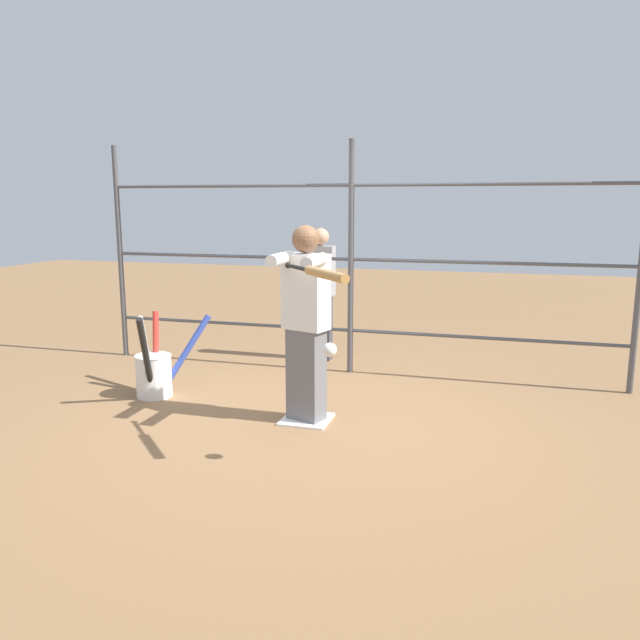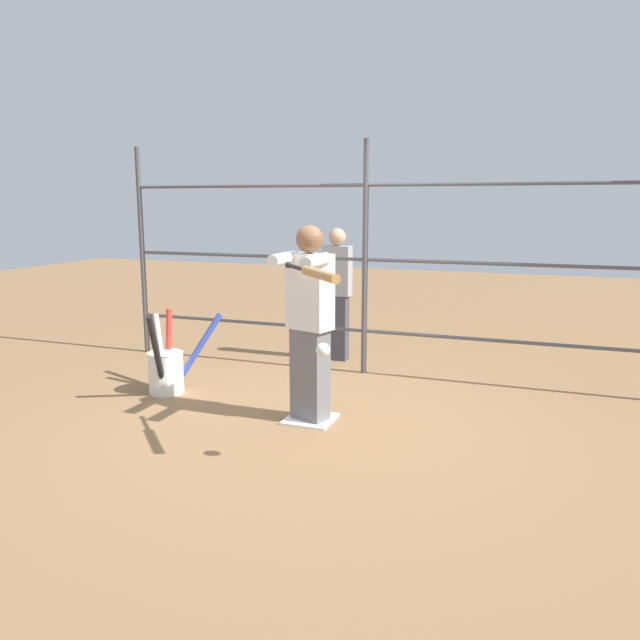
{
  "view_description": "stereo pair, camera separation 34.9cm",
  "coord_description": "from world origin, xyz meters",
  "px_view_note": "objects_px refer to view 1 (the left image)",
  "views": [
    {
      "loc": [
        -1.49,
        4.8,
        1.82
      ],
      "look_at": [
        -0.22,
        0.37,
        0.95
      ],
      "focal_mm": 35.0,
      "sensor_mm": 36.0,
      "label": 1
    },
    {
      "loc": [
        -1.82,
        4.69,
        1.82
      ],
      "look_at": [
        -0.22,
        0.37,
        0.95
      ],
      "focal_mm": 35.0,
      "sensor_mm": 36.0,
      "label": 2
    }
  ],
  "objects_px": {
    "softball_in_flight": "(330,350)",
    "bystander_behind_fence": "(321,292)",
    "batter": "(305,318)",
    "baseball_bat_swinging": "(321,273)",
    "bat_bucket": "(155,371)"
  },
  "relations": [
    {
      "from": "softball_in_flight",
      "to": "bystander_behind_fence",
      "type": "xyz_separation_m",
      "value": [
        0.91,
        -2.96,
        -0.06
      ]
    },
    {
      "from": "batter",
      "to": "baseball_bat_swinging",
      "type": "xyz_separation_m",
      "value": [
        -0.36,
        0.8,
        0.47
      ]
    },
    {
      "from": "batter",
      "to": "baseball_bat_swinging",
      "type": "height_order",
      "value": "batter"
    },
    {
      "from": "batter",
      "to": "softball_in_flight",
      "type": "relative_size",
      "value": 17.08
    },
    {
      "from": "bat_bucket",
      "to": "bystander_behind_fence",
      "type": "height_order",
      "value": "bystander_behind_fence"
    },
    {
      "from": "batter",
      "to": "bat_bucket",
      "type": "bearing_deg",
      "value": -9.84
    },
    {
      "from": "baseball_bat_swinging",
      "to": "bystander_behind_fence",
      "type": "distance_m",
      "value": 3.03
    },
    {
      "from": "baseball_bat_swinging",
      "to": "bat_bucket",
      "type": "xyz_separation_m",
      "value": [
        1.94,
        -1.07,
        -1.11
      ]
    },
    {
      "from": "bystander_behind_fence",
      "to": "softball_in_flight",
      "type": "bearing_deg",
      "value": 107.06
    },
    {
      "from": "softball_in_flight",
      "to": "bystander_behind_fence",
      "type": "bearing_deg",
      "value": -72.94
    },
    {
      "from": "batter",
      "to": "bat_bucket",
      "type": "xyz_separation_m",
      "value": [
        1.58,
        -0.27,
        -0.64
      ]
    },
    {
      "from": "batter",
      "to": "softball_in_flight",
      "type": "distance_m",
      "value": 1.0
    },
    {
      "from": "baseball_bat_swinging",
      "to": "softball_in_flight",
      "type": "height_order",
      "value": "baseball_bat_swinging"
    },
    {
      "from": "batter",
      "to": "baseball_bat_swinging",
      "type": "relative_size",
      "value": 2.49
    },
    {
      "from": "bat_bucket",
      "to": "bystander_behind_fence",
      "type": "distance_m",
      "value": 2.18
    }
  ]
}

